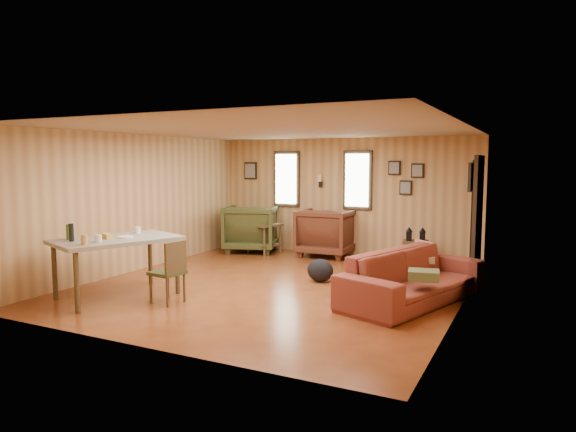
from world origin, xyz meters
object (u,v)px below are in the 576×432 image
Objects in this scene: dining_table at (115,243)px; sofa at (414,268)px; end_table at (264,233)px; side_table at (416,240)px; recliner_brown at (327,230)px; recliner_green at (251,226)px.

sofa is at bearing 44.36° from dining_table.
side_table is (3.13, 0.06, 0.06)m from end_table.
side_table is at bearing 1.14° from end_table.
recliner_brown is at bearing 15.06° from end_table.
sofa is 3.28× the size of side_table.
end_table is at bearing -178.86° from side_table.
end_table is at bearing 13.30° from recliner_brown.
dining_table reaches higher than end_table.
dining_table is at bearing -129.68° from side_table.
recliner_green is 0.41m from end_table.
recliner_green is at bearing 162.85° from end_table.
dining_table reaches higher than sofa.
dining_table is at bearing 131.74° from sofa.
dining_table is at bearing 73.30° from recliner_green.
dining_table is (-3.34, -4.03, 0.27)m from side_table.
dining_table is at bearing -92.98° from end_table.
sofa is 1.26× the size of dining_table.
sofa is at bearing -78.16° from side_table.
recliner_green reaches higher than sofa.
recliner_brown is 0.98× the size of recliner_green.
recliner_green is at bearing 6.08° from recliner_brown.
recliner_green reaches higher than recliner_brown.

